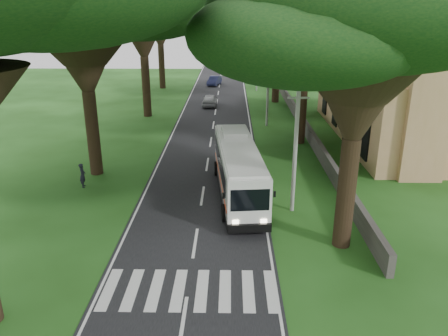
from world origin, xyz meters
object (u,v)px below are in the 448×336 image
at_px(pole_far, 257,61).
at_px(distant_car_c, 228,68).
at_px(distant_car_a, 210,100).
at_px(pole_near, 296,144).
at_px(pedestrian, 83,175).
at_px(church, 411,85).
at_px(coach_bus, 238,168).
at_px(pole_mid, 268,85).
at_px(distant_car_b, 214,81).

bearing_deg(pole_far, distant_car_c, 101.96).
relative_size(pole_far, distant_car_a, 1.88).
xyz_separation_m(pole_far, distant_car_c, (-4.19, 19.79, -3.41)).
bearing_deg(pole_near, distant_car_a, 102.12).
bearing_deg(pole_far, distant_car_a, -120.59).
height_order(distant_car_c, pedestrian, pedestrian).
relative_size(pole_near, pedestrian, 4.79).
distance_m(church, distant_car_c, 47.42).
relative_size(coach_bus, distant_car_a, 2.67).
bearing_deg(pole_mid, pole_far, 90.00).
bearing_deg(distant_car_c, pedestrian, 71.84).
xyz_separation_m(pole_mid, coach_bus, (-3.20, -17.60, -2.40)).
xyz_separation_m(distant_car_c, pedestrian, (-9.46, -56.37, 0.06)).
bearing_deg(church, pedestrian, -155.02).
distance_m(coach_bus, distant_car_b, 42.41).
distance_m(church, distant_car_a, 23.58).
distance_m(pole_mid, pole_far, 20.00).
height_order(pole_mid, pedestrian, pole_mid).
relative_size(coach_bus, pedestrian, 6.81).
relative_size(church, distant_car_c, 4.70).
height_order(distant_car_a, distant_car_c, distant_car_c).
height_order(pole_far, distant_car_b, pole_far).
distance_m(pole_far, distant_car_a, 12.85).
relative_size(distant_car_a, distant_car_b, 1.04).
relative_size(distant_car_a, pedestrian, 2.55).
height_order(distant_car_b, pedestrian, pedestrian).
bearing_deg(pole_near, coach_bus, 143.17).
relative_size(pole_near, pole_far, 1.00).
bearing_deg(distant_car_a, distant_car_b, -89.13).
bearing_deg(church, coach_bus, -139.81).
bearing_deg(pedestrian, pole_far, -32.59).
xyz_separation_m(pole_near, distant_car_a, (-6.30, 29.34, -3.43)).
height_order(church, pole_far, church).
relative_size(church, pole_far, 3.00).
relative_size(pole_mid, coach_bus, 0.70).
bearing_deg(coach_bus, pole_mid, 74.34).
bearing_deg(church, pole_far, 116.82).
bearing_deg(pedestrian, distant_car_b, -22.23).
bearing_deg(pedestrian, pole_mid, -51.60).
xyz_separation_m(church, pole_mid, (-12.36, 4.45, -0.73)).
bearing_deg(pole_near, distant_car_b, 98.03).
height_order(coach_bus, distant_car_b, coach_bus).
xyz_separation_m(pole_mid, pole_far, (0.00, 20.00, 0.00)).
distance_m(church, distant_car_b, 34.85).
height_order(pole_far, distant_car_a, pole_far).
relative_size(church, pedestrian, 14.38).
distance_m(pole_far, distant_car_c, 20.52).
xyz_separation_m(pole_near, pole_far, (0.00, 40.00, 0.00)).
bearing_deg(pole_mid, pole_near, -90.00).
bearing_deg(pedestrian, coach_bus, -107.73).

